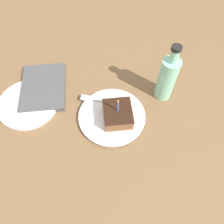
{
  "coord_description": "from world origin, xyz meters",
  "views": [
    {
      "loc": [
        -0.41,
        0.05,
        0.69
      ],
      "look_at": [
        -0.0,
        0.01,
        0.04
      ],
      "focal_mm": 35.0,
      "sensor_mm": 36.0,
      "label": 1
    }
  ],
  "objects": [
    {
      "name": "cake_slice",
      "position": [
        -0.01,
        -0.01,
        0.04
      ],
      "size": [
        0.11,
        0.1,
        0.11
      ],
      "color": "brown",
      "rests_on": "plate"
    },
    {
      "name": "marble_board",
      "position": [
        0.16,
        0.27,
        0.01
      ],
      "size": [
        0.23,
        0.17,
        0.02
      ],
      "color": "#4C4C51",
      "rests_on": "ground_plane"
    },
    {
      "name": "ground_plane",
      "position": [
        0.0,
        0.0,
        -0.02
      ],
      "size": [
        2.4,
        2.4,
        0.04
      ],
      "color": "brown",
      "rests_on": "ground"
    },
    {
      "name": "fork",
      "position": [
        0.07,
        0.05,
        0.02
      ],
      "size": [
        0.07,
        0.18,
        0.0
      ],
      "color": "silver",
      "rests_on": "plate"
    },
    {
      "name": "bottle",
      "position": [
        0.09,
        -0.2,
        0.1
      ],
      "size": [
        0.06,
        0.06,
        0.24
      ],
      "color": "#8CD1B2",
      "rests_on": "ground_plane"
    },
    {
      "name": "side_plate",
      "position": [
        0.09,
        0.32,
        0.01
      ],
      "size": [
        0.23,
        0.23,
        0.02
      ],
      "color": "silver",
      "rests_on": "ground_plane"
    },
    {
      "name": "plate",
      "position": [
        -0.0,
        0.01,
        0.01
      ],
      "size": [
        0.24,
        0.24,
        0.02
      ],
      "color": "silver",
      "rests_on": "ground_plane"
    }
  ]
}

